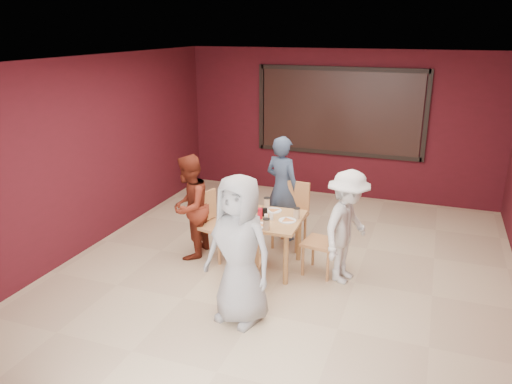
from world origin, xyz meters
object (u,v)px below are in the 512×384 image
(dining_table, at_px, (266,224))
(diner_front, at_px, (239,250))
(chair_back, at_px, (291,210))
(chair_right, at_px, (326,239))
(diner_back, at_px, (282,188))
(chair_front, at_px, (247,259))
(diner_left, at_px, (189,207))
(diner_right, at_px, (347,227))
(chair_left, at_px, (212,221))

(dining_table, height_order, diner_front, diner_front)
(chair_back, height_order, chair_right, chair_back)
(dining_table, relative_size, diner_back, 0.59)
(diner_back, bearing_deg, chair_right, 154.37)
(dining_table, distance_m, chair_right, 0.83)
(chair_back, height_order, diner_back, diner_back)
(chair_front, distance_m, chair_right, 1.13)
(chair_front, height_order, diner_left, diner_left)
(chair_front, distance_m, diner_front, 0.78)
(diner_front, bearing_deg, chair_right, 77.83)
(dining_table, xyz_separation_m, diner_right, (1.08, 0.02, 0.10))
(dining_table, height_order, chair_back, chair_back)
(dining_table, distance_m, diner_right, 1.09)
(chair_left, xyz_separation_m, chair_right, (1.67, -0.02, -0.02))
(dining_table, distance_m, diner_back, 1.09)
(chair_back, bearing_deg, chair_left, -141.05)
(chair_back, bearing_deg, chair_right, -48.16)
(diner_front, bearing_deg, chair_front, 117.77)
(chair_right, bearing_deg, chair_left, 179.18)
(chair_back, bearing_deg, diner_right, -41.10)
(diner_right, bearing_deg, diner_front, 159.63)
(diner_left, distance_m, diner_right, 2.24)
(diner_right, bearing_deg, chair_back, 64.00)
(diner_right, bearing_deg, chair_right, 92.44)
(diner_back, bearing_deg, chair_front, 114.06)
(chair_left, relative_size, diner_back, 0.58)
(diner_left, bearing_deg, diner_back, 131.27)
(chair_front, bearing_deg, chair_right, 41.85)
(chair_front, distance_m, diner_back, 1.78)
(chair_back, distance_m, diner_back, 0.39)
(dining_table, height_order, chair_right, chair_right)
(diner_front, xyz_separation_m, diner_right, (0.95, 1.33, -0.11))
(chair_left, height_order, diner_left, diner_left)
(chair_left, relative_size, diner_right, 0.63)
(chair_front, distance_m, diner_right, 1.34)
(chair_left, xyz_separation_m, diner_left, (-0.30, -0.11, 0.22))
(diner_right, bearing_deg, dining_table, 106.15)
(dining_table, xyz_separation_m, chair_right, (0.81, 0.08, -0.14))
(chair_right, bearing_deg, diner_right, -12.66)
(diner_left, relative_size, diner_right, 1.00)
(chair_front, height_order, diner_front, diner_front)
(chair_left, bearing_deg, dining_table, -6.94)
(chair_back, relative_size, diner_front, 0.56)
(dining_table, bearing_deg, diner_left, -179.50)
(dining_table, bearing_deg, diner_back, 95.81)
(dining_table, relative_size, chair_left, 1.02)
(diner_left, height_order, diner_right, diner_left)
(diner_right, bearing_deg, chair_left, 102.61)
(diner_back, height_order, diner_right, diner_back)
(dining_table, height_order, diner_left, diner_left)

